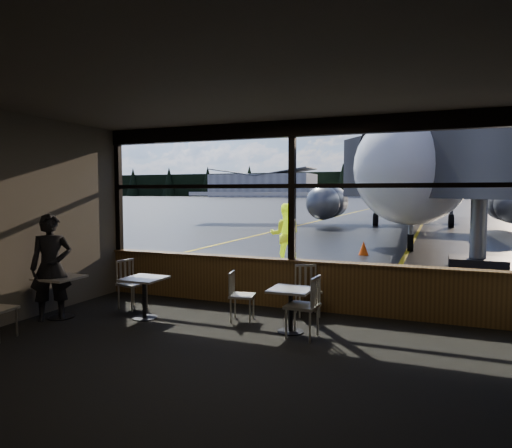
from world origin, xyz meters
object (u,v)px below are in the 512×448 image
Objects in this scene: jet_bridge at (483,183)px; cone_nose at (364,248)px; chair_near_e at (302,307)px; cafe_table_near at (291,311)px; chair_near_w at (242,296)px; chair_near_n at (308,291)px; passenger at (51,267)px; chair_mid_w at (133,284)px; ground_crew at (285,235)px; cone_wing at (291,222)px; cafe_table_left at (60,297)px; airliner at (414,139)px; cafe_table_mid at (144,298)px.

jet_bridge is 23.09× the size of cone_nose.
jet_bridge is 11.72× the size of chair_near_e.
cafe_table_near is 0.82× the size of chair_near_w.
chair_near_n is 0.49× the size of passenger.
chair_near_e is at bearing 94.06° from chair_mid_w.
jet_bridge is at bearing -18.90° from chair_near_e.
ground_crew is 16.22m from cone_wing.
airliner is at bearing 79.20° from cafe_table_left.
jet_bridge is 6.99m from chair_near_n.
chair_near_n is (-0.25, 1.23, -0.03)m from chair_near_e.
chair_near_w is 1.75× the size of cone_nose.
cafe_table_mid is at bearing -1.66° from chair_near_n.
chair_near_n reaches higher than cafe_table_near.
passenger reaches higher than chair_mid_w.
chair_near_w is at bearing 102.91° from chair_mid_w.
chair_near_e is (-0.35, -23.27, -4.98)m from airliner.
chair_mid_w reaches higher than cafe_table_mid.
chair_near_w is at bearing 19.02° from cafe_table_left.
cone_wing is (-2.86, 22.48, -0.63)m from passenger.
chair_near_w is 22.11m from cone_wing.
jet_bridge reaches higher than cafe_table_near.
ground_crew reaches higher than cone_wing.
airliner is 48.84× the size of cafe_table_left.
cafe_table_near is at bearing 96.86° from chair_mid_w.
chair_mid_w is 1.67× the size of cone_wing.
cone_nose is at bearing 70.07° from cafe_table_left.
cafe_table_left is 1.31× the size of cone_wing.
chair_near_n is (2.56, 1.23, 0.09)m from cafe_table_mid.
cafe_table_mid is 0.39× the size of ground_crew.
chair_mid_w reaches higher than cafe_table_near.
cafe_table_left is at bearing 56.21° from ground_crew.
ground_crew is at bearing -171.28° from jet_bridge.
cafe_table_left is (-4.54, -23.79, -5.09)m from airliner.
jet_bridge is at bearing -83.61° from airliner.
cafe_table_left reaches higher than cafe_table_mid.
jet_bridge is at bearing -55.73° from cone_wing.
chair_mid_w is 0.50× the size of ground_crew.
chair_near_e is 4.30m from passenger.
chair_mid_w is 1.92× the size of cone_nose.
cone_nose is 13.91m from cone_wing.
jet_bridge is 5.55m from ground_crew.
cone_nose is at bearing 6.65° from chair_near_e.
chair_mid_w is at bearing 60.91° from ground_crew.
chair_near_w is (-1.55, -22.76, -5.04)m from airliner.
cafe_table_near reaches higher than cone_wing.
cafe_table_left is at bearing -109.93° from cone_nose.
chair_near_w is at bearing -96.56° from airliner.
jet_bridge is 6.03× the size of ground_crew.
cafe_table_mid is 1.48× the size of cone_nose.
cafe_table_near is 2.59m from cafe_table_mid.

